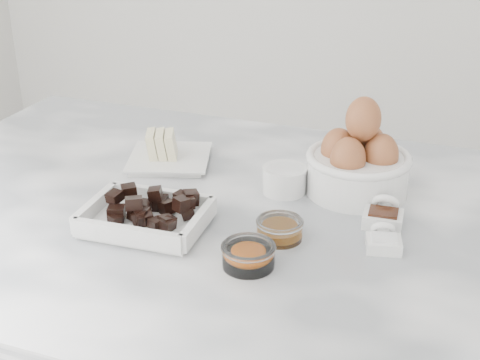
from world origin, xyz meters
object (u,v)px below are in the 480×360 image
honey_bowl (280,229)px  salt_spoon (383,240)px  butter_plate (168,153)px  sugar_ramekin (284,179)px  egg_bowl (358,162)px  chocolate_dish (146,214)px  vanilla_spoon (384,215)px  zest_bowl (248,254)px

honey_bowl → salt_spoon: 0.15m
honey_bowl → butter_plate: bearing=144.9°
sugar_ramekin → honey_bowl: size_ratio=1.04×
honey_bowl → sugar_ramekin: bearing=104.6°
egg_bowl → salt_spoon: bearing=-66.4°
honey_bowl → chocolate_dish: bearing=-169.2°
vanilla_spoon → sugar_ramekin: bearing=163.3°
zest_bowl → salt_spoon: 0.20m
sugar_ramekin → egg_bowl: bearing=19.9°
butter_plate → sugar_ramekin: bearing=-10.1°
egg_bowl → zest_bowl: egg_bowl is taller
vanilla_spoon → salt_spoon: 0.07m
egg_bowl → chocolate_dish: bearing=-139.9°
zest_bowl → salt_spoon: bearing=34.3°
zest_bowl → salt_spoon: (0.16, 0.11, -0.01)m
butter_plate → honey_bowl: size_ratio=2.57×
chocolate_dish → egg_bowl: egg_bowl is taller
sugar_ramekin → salt_spoon: sugar_ramekin is taller
chocolate_dish → sugar_ramekin: chocolate_dish is taller
sugar_ramekin → egg_bowl: size_ratio=0.42×
chocolate_dish → honey_bowl: chocolate_dish is taller
egg_bowl → vanilla_spoon: bearing=-57.1°
egg_bowl → vanilla_spoon: (0.06, -0.09, -0.04)m
chocolate_dish → zest_bowl: 0.19m
butter_plate → honey_bowl: butter_plate is taller
chocolate_dish → egg_bowl: (0.27, 0.23, 0.03)m
egg_bowl → sugar_ramekin: bearing=-160.1°
egg_bowl → salt_spoon: (0.07, -0.17, -0.04)m
honey_bowl → salt_spoon: bearing=10.0°
sugar_ramekin → vanilla_spoon: (0.17, -0.05, -0.01)m
chocolate_dish → butter_plate: (-0.08, 0.23, -0.00)m
butter_plate → zest_bowl: butter_plate is taller
honey_bowl → salt_spoon: salt_spoon is taller
chocolate_dish → salt_spoon: chocolate_dish is taller
sugar_ramekin → zest_bowl: bearing=-84.8°
sugar_ramekin → salt_spoon: bearing=-33.9°
zest_bowl → vanilla_spoon: bearing=50.5°
butter_plate → vanilla_spoon: bearing=-13.0°
sugar_ramekin → egg_bowl: egg_bowl is taller
chocolate_dish → vanilla_spoon: (0.34, 0.14, -0.01)m
chocolate_dish → salt_spoon: 0.35m
butter_plate → salt_spoon: bearing=-21.6°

